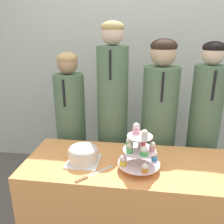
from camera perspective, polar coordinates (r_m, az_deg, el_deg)
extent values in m
cube|color=silver|center=(2.64, 6.55, 14.63)|extent=(9.00, 0.06, 2.70)
cube|color=#EF9951|center=(1.82, 4.09, -21.71)|extent=(1.41, 0.56, 0.72)
cube|color=white|center=(1.62, -6.87, -11.67)|extent=(0.21, 0.21, 0.01)
cylinder|color=silver|center=(1.60, -6.93, -10.30)|extent=(0.19, 0.19, 0.08)
ellipsoid|color=silver|center=(1.58, -6.99, -8.94)|extent=(0.19, 0.19, 0.07)
cube|color=silver|center=(1.52, -2.87, -14.04)|extent=(0.14, 0.15, 0.00)
cube|color=brown|center=(1.46, -7.35, -15.83)|extent=(0.07, 0.07, 0.01)
cylinder|color=silver|center=(1.49, 6.56, -9.77)|extent=(0.02, 0.02, 0.23)
cylinder|color=silver|center=(1.52, 6.46, -12.13)|extent=(0.26, 0.26, 0.01)
cylinder|color=silver|center=(1.48, 6.59, -9.06)|extent=(0.20, 0.20, 0.01)
cylinder|color=silver|center=(1.44, 6.73, -5.81)|extent=(0.16, 0.16, 0.01)
cylinder|color=#4CB766|center=(1.60, 5.01, -9.74)|extent=(0.04, 0.04, 0.03)
sphere|color=#F4E5C6|center=(1.59, 5.04, -8.97)|extent=(0.04, 0.04, 0.04)
cylinder|color=yellow|center=(1.49, 2.68, -12.10)|extent=(0.05, 0.05, 0.03)
sphere|color=silver|center=(1.47, 2.70, -11.16)|extent=(0.04, 0.04, 0.04)
cylinder|color=orange|center=(1.43, 7.94, -13.68)|extent=(0.04, 0.04, 0.03)
sphere|color=white|center=(1.42, 7.99, -12.85)|extent=(0.04, 0.04, 0.04)
cylinder|color=#3893DB|center=(1.56, 10.15, -10.80)|extent=(0.04, 0.04, 0.03)
sphere|color=#F4E5C6|center=(1.54, 10.21, -9.94)|extent=(0.04, 0.04, 0.04)
cylinder|color=#4CB766|center=(1.43, 4.17, -9.19)|extent=(0.04, 0.04, 0.03)
sphere|color=beige|center=(1.42, 4.20, -8.23)|extent=(0.04, 0.04, 0.04)
cylinder|color=#4CB766|center=(1.41, 7.69, -9.83)|extent=(0.05, 0.05, 0.02)
sphere|color=white|center=(1.40, 7.74, -8.93)|extent=(0.04, 0.04, 0.04)
cylinder|color=pink|center=(1.47, 9.66, -8.62)|extent=(0.04, 0.04, 0.03)
sphere|color=#F4E5C6|center=(1.46, 9.72, -7.72)|extent=(0.03, 0.03, 0.03)
cylinder|color=#E5333D|center=(1.53, 7.26, -7.29)|extent=(0.05, 0.05, 0.03)
sphere|color=silver|center=(1.52, 7.30, -6.38)|extent=(0.04, 0.04, 0.04)
cylinder|color=#4CB766|center=(1.50, 4.22, -7.76)|extent=(0.05, 0.05, 0.03)
sphere|color=#F4E5C6|center=(1.49, 4.25, -6.85)|extent=(0.04, 0.04, 0.04)
cylinder|color=pink|center=(1.47, 5.84, -4.46)|extent=(0.05, 0.05, 0.03)
sphere|color=silver|center=(1.46, 5.87, -3.44)|extent=(0.04, 0.04, 0.04)
cylinder|color=white|center=(1.39, 7.80, -5.94)|extent=(0.04, 0.04, 0.03)
sphere|color=#F4E5C6|center=(1.38, 7.84, -4.93)|extent=(0.04, 0.04, 0.04)
cylinder|color=#567556|center=(2.18, -9.60, -6.83)|extent=(0.26, 0.26, 1.21)
sphere|color=tan|center=(1.99, -10.70, 11.33)|extent=(0.17, 0.17, 0.17)
ellipsoid|color=tan|center=(1.98, -10.78, 12.66)|extent=(0.17, 0.17, 0.09)
cube|color=black|center=(1.91, -11.51, 4.40)|extent=(0.02, 0.01, 0.22)
cylinder|color=#567556|center=(2.06, 0.12, -4.68)|extent=(0.25, 0.25, 1.43)
sphere|color=beige|center=(1.89, 0.14, 18.29)|extent=(0.17, 0.17, 0.17)
ellipsoid|color=tan|center=(1.89, 0.14, 19.74)|extent=(0.18, 0.18, 0.10)
cube|color=black|center=(1.78, -0.44, 11.23)|extent=(0.02, 0.01, 0.22)
cylinder|color=#567556|center=(2.08, 10.85, -7.10)|extent=(0.28, 0.28, 1.28)
sphere|color=#D6AD89|center=(1.88, 12.26, 13.62)|extent=(0.20, 0.20, 0.20)
ellipsoid|color=#332319|center=(1.88, 12.38, 15.27)|extent=(0.20, 0.20, 0.11)
cube|color=black|center=(1.77, 12.06, 5.83)|extent=(0.02, 0.01, 0.22)
cylinder|color=#567556|center=(2.13, 20.68, -7.15)|extent=(0.24, 0.24, 1.30)
sphere|color=beige|center=(1.94, 23.23, 12.74)|extent=(0.17, 0.17, 0.17)
ellipsoid|color=black|center=(1.94, 23.40, 14.07)|extent=(0.17, 0.17, 0.09)
cube|color=black|center=(1.85, 23.32, 5.78)|extent=(0.02, 0.01, 0.22)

